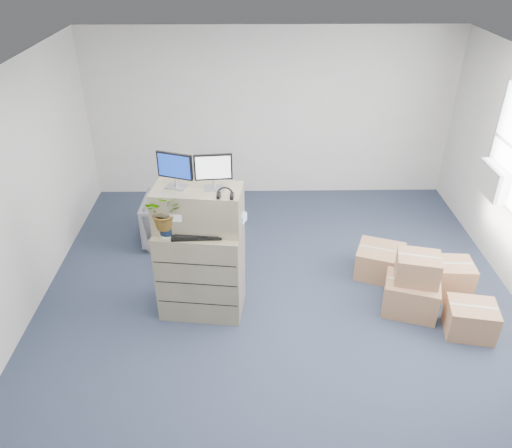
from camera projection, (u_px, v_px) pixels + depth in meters
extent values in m
plane|color=#253243|center=(281.00, 325.00, 5.90)|extent=(7.00, 7.00, 0.00)
cube|color=silver|center=(271.00, 115.00, 8.19)|extent=(6.00, 0.02, 2.80)
cube|color=silver|center=(496.00, 181.00, 6.53)|extent=(0.24, 0.60, 0.40)
cube|color=gray|center=(201.00, 270.00, 5.90)|extent=(1.04, 0.71, 1.13)
cube|color=gray|center=(198.00, 208.00, 5.53)|extent=(1.02, 0.60, 0.49)
cube|color=#99999E|center=(177.00, 187.00, 5.42)|extent=(0.25, 0.22, 0.01)
cylinder|color=#99999E|center=(176.00, 182.00, 5.39)|extent=(0.03, 0.03, 0.10)
cube|color=black|center=(175.00, 166.00, 5.29)|extent=(0.39, 0.17, 0.29)
cube|color=navy|center=(174.00, 166.00, 5.28)|extent=(0.35, 0.13, 0.25)
cube|color=#99999E|center=(214.00, 188.00, 5.40)|extent=(0.23, 0.17, 0.01)
cylinder|color=#99999E|center=(214.00, 183.00, 5.37)|extent=(0.03, 0.03, 0.10)
cube|color=black|center=(213.00, 167.00, 5.27)|extent=(0.41, 0.07, 0.29)
cube|color=silver|center=(213.00, 168.00, 5.25)|extent=(0.37, 0.04, 0.25)
torus|color=black|center=(225.00, 194.00, 5.19)|extent=(0.17, 0.04, 0.17)
cube|color=black|center=(197.00, 235.00, 5.48)|extent=(0.56, 0.25, 0.03)
ellipsoid|color=silver|center=(227.00, 235.00, 5.48)|extent=(0.11, 0.08, 0.03)
cylinder|color=gray|center=(208.00, 217.00, 5.54)|extent=(0.09, 0.09, 0.31)
cube|color=silver|center=(197.00, 226.00, 5.65)|extent=(0.07, 0.06, 0.02)
cube|color=black|center=(197.00, 221.00, 5.61)|extent=(0.06, 0.04, 0.12)
cube|color=black|center=(232.00, 225.00, 5.63)|extent=(0.23, 0.19, 0.06)
cube|color=#4395E6|center=(234.00, 217.00, 5.63)|extent=(0.29, 0.21, 0.10)
cylinder|color=#ADCAA3|center=(168.00, 234.00, 5.51)|extent=(0.20, 0.20, 0.02)
cylinder|color=#101A31|center=(167.00, 228.00, 5.48)|extent=(0.17, 0.17, 0.13)
imported|color=#1F5317|center=(165.00, 214.00, 5.39)|extent=(0.39, 0.43, 0.33)
imported|color=slate|center=(171.00, 218.00, 7.30)|extent=(0.78, 0.73, 0.79)
cube|color=#A3774F|center=(411.00, 296.00, 6.03)|extent=(0.75, 0.65, 0.44)
cube|color=#A3774F|center=(470.00, 319.00, 5.71)|extent=(0.60, 0.53, 0.39)
cube|color=#A3774F|center=(380.00, 261.00, 6.69)|extent=(0.75, 0.72, 0.40)
cube|color=#A3774F|center=(418.00, 268.00, 5.86)|extent=(0.57, 0.50, 0.34)
cube|color=#A3774F|center=(443.00, 279.00, 6.29)|extent=(0.70, 0.48, 0.48)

